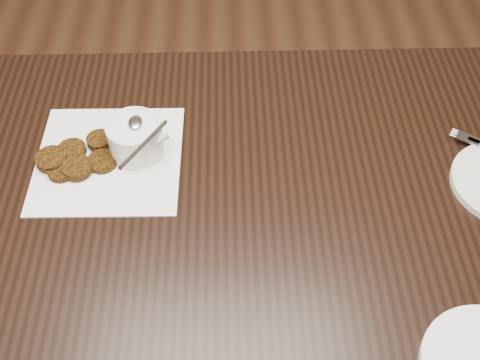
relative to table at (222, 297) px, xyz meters
name	(u,v)px	position (x,y,z in m)	size (l,w,h in m)	color
table	(222,297)	(0.00, 0.00, 0.00)	(1.27, 0.82, 0.75)	black
napkin	(109,159)	(-0.20, 0.09, 0.38)	(0.27, 0.27, 0.00)	white
sauce_ramekin	(133,125)	(-0.15, 0.11, 0.45)	(0.13, 0.13, 0.14)	silver
patty_cluster	(75,161)	(-0.26, 0.08, 0.39)	(0.19, 0.19, 0.02)	#5F370C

